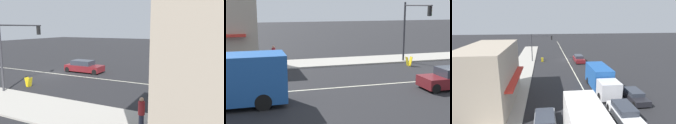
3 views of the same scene
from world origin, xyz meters
The scene contains 3 objects.
traffic_signal_main centered at (6.12, 1.31, 3.90)m, with size 4.59×0.34×5.60m.
pedestrian centered at (9.23, 13.61, 1.01)m, with size 0.34×0.34×1.69m.
warning_aframe_sign centered at (5.44, 1.87, 0.43)m, with size 0.45×0.53×0.84m.
Camera 2 is at (-19.44, 15.87, 5.51)m, focal length 50.00 mm.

